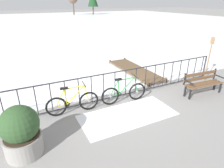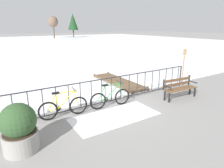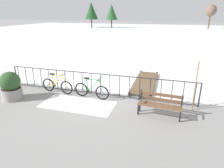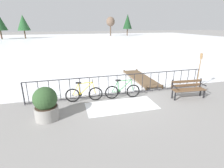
# 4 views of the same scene
# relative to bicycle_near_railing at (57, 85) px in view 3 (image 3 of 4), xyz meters

# --- Properties ---
(ground_plane) EXTENTS (160.00, 160.00, 0.00)m
(ground_plane) POSITION_rel_bicycle_near_railing_xyz_m (1.90, 0.27, -0.37)
(ground_plane) COLOR gray
(frozen_pond) EXTENTS (80.00, 56.00, 0.03)m
(frozen_pond) POSITION_rel_bicycle_near_railing_xyz_m (1.90, 28.67, -0.35)
(frozen_pond) COLOR white
(frozen_pond) RESTS_ON ground
(snow_patch) EXTENTS (3.09, 1.43, 0.01)m
(snow_patch) POSITION_rel_bicycle_near_railing_xyz_m (1.52, -0.93, -0.36)
(snow_patch) COLOR white
(snow_patch) RESTS_ON ground
(railing_fence) EXTENTS (9.06, 0.06, 1.07)m
(railing_fence) POSITION_rel_bicycle_near_railing_xyz_m (1.90, 0.27, 0.19)
(railing_fence) COLOR #232328
(railing_fence) RESTS_ON ground
(bicycle_near_railing) EXTENTS (1.71, 0.52, 0.97)m
(bicycle_near_railing) POSITION_rel_bicycle_near_railing_xyz_m (0.00, 0.00, 0.00)
(bicycle_near_railing) COLOR black
(bicycle_near_railing) RESTS_ON ground
(bicycle_second) EXTENTS (1.71, 0.52, 0.97)m
(bicycle_second) POSITION_rel_bicycle_near_railing_xyz_m (1.83, -0.12, 0.00)
(bicycle_second) COLOR black
(bicycle_second) RESTS_ON ground
(park_bench) EXTENTS (1.63, 0.61, 0.89)m
(park_bench) POSITION_rel_bicycle_near_railing_xyz_m (4.89, -0.87, 0.14)
(park_bench) COLOR brown
(park_bench) RESTS_ON ground
(planter_with_shrub) EXTENTS (0.88, 0.88, 1.27)m
(planter_with_shrub) POSITION_rel_bicycle_near_railing_xyz_m (-1.55, -1.24, 0.25)
(planter_with_shrub) COLOR gray
(planter_with_shrub) RESTS_ON ground
(oar_upright) EXTENTS (0.04, 0.16, 1.98)m
(oar_upright) POSITION_rel_bicycle_near_railing_xyz_m (6.13, -0.05, 0.77)
(oar_upright) COLOR #937047
(oar_upright) RESTS_ON ground
(wooden_dock) EXTENTS (1.10, 3.78, 0.20)m
(wooden_dock) POSITION_rel_bicycle_near_railing_xyz_m (3.92, 2.41, -0.25)
(wooden_dock) COLOR brown
(wooden_dock) RESTS_ON ground
(tree_west_mid) EXTENTS (3.20, 3.20, 5.88)m
(tree_west_mid) POSITION_rel_bicycle_near_railing_xyz_m (-14.17, 39.26, 3.54)
(tree_west_mid) COLOR brown
(tree_west_mid) RESTS_ON ground
(tree_centre) EXTENTS (2.91, 2.91, 5.40)m
(tree_centre) POSITION_rel_bicycle_near_railing_xyz_m (-9.35, 40.24, 3.25)
(tree_centre) COLOR brown
(tree_centre) RESTS_ON ground
(tree_east_mid) EXTENTS (2.40, 2.40, 5.30)m
(tree_east_mid) POSITION_rel_bicycle_near_railing_xyz_m (13.01, 44.26, 3.56)
(tree_east_mid) COLOR brown
(tree_east_mid) RESTS_ON ground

